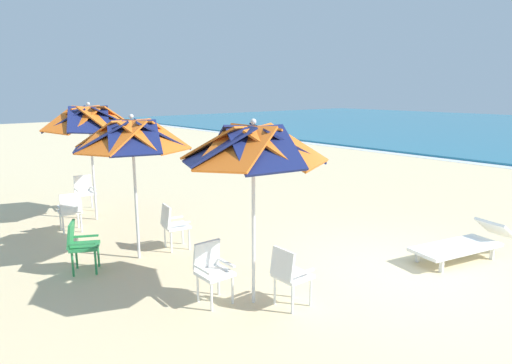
% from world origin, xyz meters
% --- Properties ---
extents(ground_plane, '(80.00, 80.00, 0.00)m').
position_xyz_m(ground_plane, '(0.00, 0.00, 0.00)').
color(ground_plane, beige).
extents(beach_umbrella_0, '(1.99, 1.99, 2.60)m').
position_xyz_m(beach_umbrella_0, '(-0.86, -2.37, 2.23)').
color(beach_umbrella_0, silver).
rests_on(beach_umbrella_0, ground).
extents(plastic_chair_0, '(0.45, 0.48, 0.87)m').
position_xyz_m(plastic_chair_0, '(-0.45, -2.08, 0.50)').
color(plastic_chair_0, white).
rests_on(plastic_chair_0, ground).
extents(plastic_chair_1, '(0.48, 0.46, 0.87)m').
position_xyz_m(plastic_chair_1, '(-1.28, -2.78, 0.50)').
color(plastic_chair_1, white).
rests_on(plastic_chair_1, ground).
extents(beach_umbrella_1, '(2.04, 2.04, 2.57)m').
position_xyz_m(beach_umbrella_1, '(-3.50, -2.82, 2.19)').
color(beach_umbrella_1, silver).
rests_on(beach_umbrella_1, ground).
extents(plastic_chair_2, '(0.52, 0.54, 0.87)m').
position_xyz_m(plastic_chair_2, '(-3.50, -2.10, 0.50)').
color(plastic_chair_2, white).
rests_on(plastic_chair_2, ground).
extents(plastic_chair_3, '(0.60, 0.62, 0.87)m').
position_xyz_m(plastic_chair_3, '(-3.55, -3.82, 0.50)').
color(plastic_chair_3, '#2D8C4C').
rests_on(plastic_chair_3, ground).
extents(beach_umbrella_2, '(2.12, 2.12, 2.69)m').
position_xyz_m(beach_umbrella_2, '(-6.40, -2.45, 2.30)').
color(beach_umbrella_2, silver).
rests_on(beach_umbrella_2, ground).
extents(plastic_chair_4, '(0.53, 0.51, 0.87)m').
position_xyz_m(plastic_chair_4, '(-5.80, -3.21, 0.50)').
color(plastic_chair_4, white).
rests_on(plastic_chair_4, ground).
extents(plastic_chair_5, '(0.51, 0.49, 0.87)m').
position_xyz_m(plastic_chair_5, '(-7.40, -2.32, 0.50)').
color(plastic_chair_5, white).
rests_on(plastic_chair_5, ground).
extents(sun_lounger_1, '(1.12, 2.23, 0.62)m').
position_xyz_m(sun_lounger_1, '(0.32, 1.55, 0.28)').
color(sun_lounger_1, white).
rests_on(sun_lounger_1, ground).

